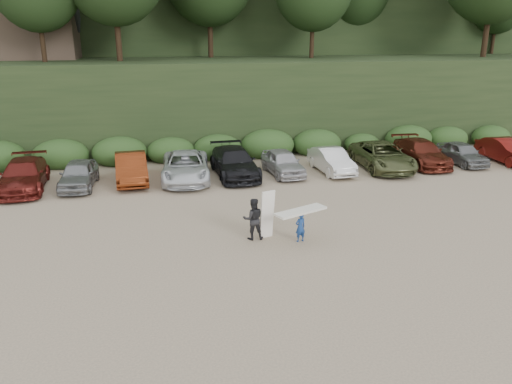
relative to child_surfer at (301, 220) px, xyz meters
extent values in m
plane|color=tan|center=(-2.42, -0.36, -0.90)|extent=(120.00, 120.00, 0.00)
cube|color=black|center=(-2.42, 21.64, 2.10)|extent=(80.00, 14.00, 6.00)
cube|color=black|center=(-2.42, 39.64, 7.10)|extent=(90.00, 30.00, 16.00)
cube|color=#2B491E|center=(-2.97, 14.14, -0.30)|extent=(46.20, 2.00, 1.20)
cube|color=brown|center=(-14.42, 23.64, 7.10)|extent=(8.00, 6.00, 4.00)
imported|color=maroon|center=(-12.14, 9.53, -0.13)|extent=(2.47, 5.41, 1.54)
imported|color=gray|center=(-9.40, 9.36, -0.18)|extent=(1.92, 4.29, 1.43)
imported|color=maroon|center=(-6.70, 9.89, -0.12)|extent=(1.92, 4.80, 1.55)
imported|color=silver|center=(-3.76, 9.57, -0.13)|extent=(2.94, 5.69, 1.54)
imported|color=black|center=(-0.97, 9.84, -0.11)|extent=(2.45, 5.54, 1.58)
imported|color=#B6B5BA|center=(1.83, 9.62, -0.18)|extent=(2.03, 4.33, 1.43)
imported|color=white|center=(4.73, 9.47, -0.19)|extent=(1.74, 4.35, 1.41)
imported|color=#545C35|center=(8.00, 9.60, -0.12)|extent=(2.84, 5.72, 1.56)
imported|color=#5B1F14|center=(10.80, 10.01, -0.14)|extent=(2.35, 5.30, 1.51)
imported|color=slate|center=(13.39, 9.64, -0.21)|extent=(1.71, 4.04, 1.36)
imported|color=#5D110E|center=(16.38, 9.43, -0.15)|extent=(1.60, 4.54, 1.49)
imported|color=navy|center=(0.00, 0.00, -0.29)|extent=(0.50, 0.39, 1.20)
cube|color=white|center=(0.00, 0.00, 0.38)|extent=(2.26, 1.44, 0.09)
imported|color=black|center=(-1.75, 0.64, -0.05)|extent=(0.86, 0.69, 1.69)
cube|color=white|center=(-1.20, 0.61, 0.10)|extent=(0.62, 0.44, 2.00)
camera|label=1|loc=(-5.42, -17.39, 6.97)|focal=35.00mm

